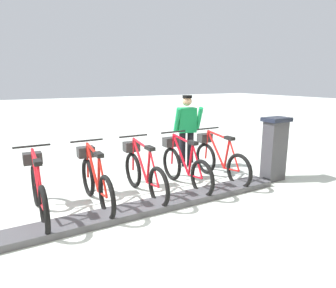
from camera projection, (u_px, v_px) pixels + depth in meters
ground_plane at (147, 210)px, 4.67m from camera, size 60.00×60.00×0.00m
dock_rail_base at (147, 207)px, 4.66m from camera, size 0.44×5.05×0.10m
payment_kiosk at (274, 148)px, 5.98m from camera, size 0.36×0.52×1.28m
bike_docked_0 at (219, 159)px, 6.05m from camera, size 1.72×0.54×1.02m
bike_docked_1 at (184, 165)px, 5.64m from camera, size 1.72×0.54×1.02m
bike_docked_2 at (143, 172)px, 5.22m from camera, size 1.72×0.54×1.02m
bike_docked_3 at (95, 180)px, 4.81m from camera, size 1.72×0.54×1.02m
bike_docked_4 at (38, 189)px, 4.39m from camera, size 1.72×0.54×1.02m
worker_near_rack at (187, 128)px, 6.85m from camera, size 0.56×0.68×1.66m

